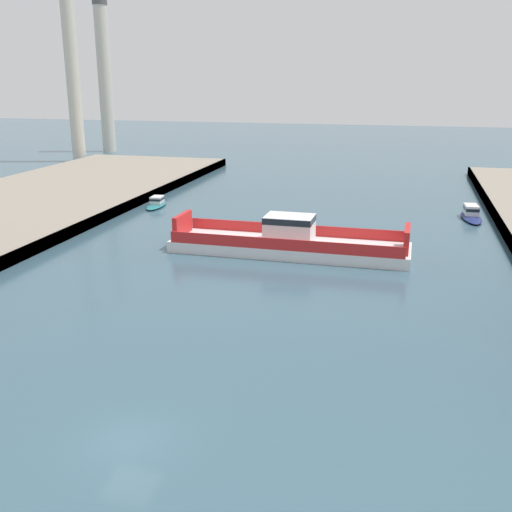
# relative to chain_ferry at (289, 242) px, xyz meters

# --- Properties ---
(ground_plane) EXTENTS (400.00, 400.00, 0.00)m
(ground_plane) POSITION_rel_chain_ferry_xyz_m (-1.27, -33.21, -1.12)
(ground_plane) COLOR #385666
(chain_ferry) EXTENTS (23.46, 6.40, 3.77)m
(chain_ferry) POSITION_rel_chain_ferry_xyz_m (0.00, 0.00, 0.00)
(chain_ferry) COLOR silver
(chain_ferry) RESTS_ON ground
(moored_boat_near_left) EXTENTS (2.51, 6.08, 1.36)m
(moored_boat_near_left) POSITION_rel_chain_ferry_xyz_m (-21.44, 17.21, -0.62)
(moored_boat_near_left) COLOR #237075
(moored_boat_near_left) RESTS_ON ground
(moored_boat_mid_left) EXTENTS (2.70, 7.76, 1.65)m
(moored_boat_mid_left) POSITION_rel_chain_ferry_xyz_m (18.77, 20.13, -0.50)
(moored_boat_mid_left) COLOR navy
(moored_boat_mid_left) RESTS_ON ground
(smokestack_distant_a) EXTENTS (3.24, 3.24, 33.71)m
(smokestack_distant_a) POSITION_rel_chain_ferry_xyz_m (-56.57, 71.80, 16.75)
(smokestack_distant_a) COLOR beige
(smokestack_distant_a) RESTS_ON ground
(smokestack_distant_b) EXTENTS (2.86, 2.86, 34.64)m
(smokestack_distant_b) POSITION_rel_chain_ferry_xyz_m (-54.49, 54.74, 17.22)
(smokestack_distant_b) COLOR beige
(smokestack_distant_b) RESTS_ON ground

